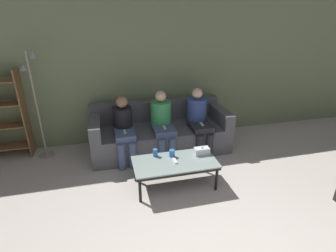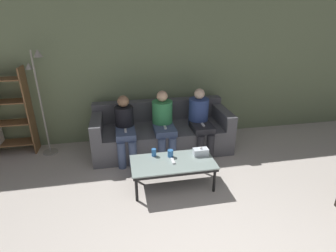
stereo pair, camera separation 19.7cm
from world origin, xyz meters
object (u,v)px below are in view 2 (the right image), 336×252
Objects in this scene: cup_near_right at (154,152)px; game_remote at (173,161)px; seated_person_left_end at (125,126)px; tissue_box at (201,152)px; seated_person_mid_right at (200,119)px; standing_lamp at (40,93)px; couch at (162,133)px; coffee_table at (173,164)px; cup_near_left at (170,153)px; seated_person_mid_left at (163,121)px.

game_remote is at bearing -41.66° from cup_near_right.
tissue_box is at bearing -38.89° from seated_person_left_end.
seated_person_mid_right reaches higher than tissue_box.
standing_lamp reaches higher than game_remote.
couch reaches higher than coffee_table.
cup_near_left is 0.09× the size of seated_person_mid_left.
game_remote is 1.23m from seated_person_mid_right.
cup_near_right is at bearing -109.84° from seated_person_mid_left.
standing_lamp is (-1.97, 1.40, 0.76)m from coffee_table.
coffee_table is at bearing -57.43° from seated_person_left_end.
standing_lamp is at bearing 151.87° from tissue_box.
coffee_table is (-0.04, -1.21, 0.06)m from couch.
cup_near_left is at bearing -93.28° from seated_person_mid_left.
cup_near_right is 0.75× the size of game_remote.
standing_lamp reaches higher than seated_person_mid_right.
couch is at bearing 162.07° from seated_person_mid_right.
seated_person_mid_right reaches higher than game_remote.
seated_person_mid_right reaches higher than cup_near_right.
cup_near_right is 0.69m from tissue_box.
seated_person_left_end is at bearing 141.11° from tissue_box.
cup_near_left is 0.95× the size of cup_near_right.
cup_near_left is 0.87m from seated_person_mid_left.
tissue_box is at bearing -28.13° from standing_lamp.
game_remote is (-0.00, 0.00, 0.05)m from coffee_table.
seated_person_mid_right reaches higher than couch.
cup_near_right is 0.51× the size of tissue_box.
coffee_table is 1.03m from seated_person_mid_left.
standing_lamp is 1.60× the size of seated_person_mid_right.
tissue_box is 1.47× the size of game_remote.
tissue_box is 1.38m from seated_person_left_end.
cup_near_left is 0.10× the size of seated_person_left_end.
game_remote is 0.08× the size of standing_lamp.
cup_near_right is at bearing -105.88° from couch.
coffee_table is at bearing -35.46° from standing_lamp.
couch reaches higher than tissue_box.
game_remote is at bearing -165.92° from tissue_box.
game_remote is at bearing -57.43° from seated_person_left_end.
seated_person_left_end is (-1.07, 0.86, 0.13)m from tissue_box.
seated_person_mid_left is (0.05, 0.85, 0.16)m from cup_near_left.
couch is 21.80× the size of cup_near_right.
tissue_box is (0.45, 0.11, 0.09)m from coffee_table.
cup_near_right is (-0.23, 0.07, 0.00)m from cup_near_left.
seated_person_mid_left is at bearing 70.16° from cup_near_right.
cup_near_left is 0.09× the size of seated_person_mid_right.
seated_person_left_end is (-0.62, 0.97, 0.17)m from game_remote.
seated_person_left_end is at bearing 126.47° from cup_near_left.
cup_near_left is 0.45m from tissue_box.
standing_lamp is (-1.97, 1.40, 0.71)m from game_remote.
couch is at bearing 110.26° from tissue_box.
seated_person_mid_right is (0.94, 0.78, 0.16)m from cup_near_right.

